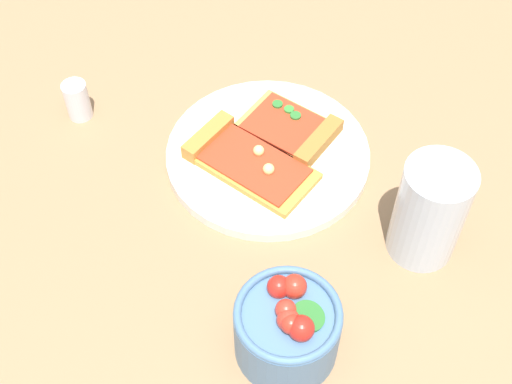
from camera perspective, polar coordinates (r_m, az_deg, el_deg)
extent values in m
plane|color=#93704C|center=(0.86, -0.25, 3.01)|extent=(2.40, 2.40, 0.00)
cylinder|color=silver|center=(0.85, 0.97, 3.04)|extent=(0.25, 0.25, 0.01)
cube|color=gold|center=(0.83, -0.37, 2.19)|extent=(0.14, 0.17, 0.01)
cube|color=#B77A33|center=(0.85, -3.92, 4.50)|extent=(0.08, 0.06, 0.02)
cube|color=red|center=(0.82, -0.37, 2.43)|extent=(0.12, 0.15, 0.00)
sphere|color=#F2D87F|center=(0.83, 0.12, 3.36)|extent=(0.01, 0.01, 0.01)
sphere|color=#F2D87F|center=(0.81, 1.02, 1.88)|extent=(0.01, 0.01, 0.01)
cube|color=gold|center=(0.87, 2.54, 5.18)|extent=(0.13, 0.14, 0.01)
cube|color=#A36B2D|center=(0.85, 5.13, 4.08)|extent=(0.08, 0.06, 0.02)
cube|color=red|center=(0.86, 2.55, 5.43)|extent=(0.11, 0.12, 0.00)
cylinder|color=#388433|center=(0.88, 2.71, 6.74)|extent=(0.01, 0.01, 0.00)
cylinder|color=#2D722D|center=(0.88, 1.76, 7.16)|extent=(0.01, 0.01, 0.00)
cylinder|color=#2D722D|center=(0.87, 3.24, 6.23)|extent=(0.01, 0.01, 0.00)
cylinder|color=#4C7299|center=(0.69, 2.53, -11.26)|extent=(0.10, 0.10, 0.07)
torus|color=#4C7299|center=(0.66, 2.64, -9.85)|extent=(0.10, 0.10, 0.01)
sphere|color=red|center=(0.65, 2.64, -10.35)|extent=(0.02, 0.02, 0.02)
sphere|color=red|center=(0.65, 2.85, -10.67)|extent=(0.02, 0.02, 0.02)
sphere|color=red|center=(0.65, 2.44, -9.55)|extent=(0.02, 0.02, 0.02)
sphere|color=red|center=(0.67, 1.86, -7.72)|extent=(0.02, 0.02, 0.02)
sphere|color=red|center=(0.67, 3.15, -7.68)|extent=(0.02, 0.02, 0.02)
sphere|color=red|center=(0.64, 3.71, -11.02)|extent=(0.02, 0.02, 0.02)
cylinder|color=#2D722D|center=(0.66, 4.26, -10.06)|extent=(0.04, 0.04, 0.01)
cylinder|color=silver|center=(0.75, 13.96, -1.55)|extent=(0.07, 0.07, 0.13)
cylinder|color=#592D0F|center=(0.76, 13.76, -2.18)|extent=(0.06, 0.06, 0.09)
cube|color=white|center=(0.74, 14.74, 0.29)|extent=(0.02, 0.02, 0.02)
cube|color=white|center=(0.74, 13.63, 0.31)|extent=(0.03, 0.03, 0.02)
cylinder|color=silver|center=(0.92, -14.35, 7.25)|extent=(0.03, 0.03, 0.05)
cone|color=silver|center=(0.89, -14.75, 8.69)|extent=(0.03, 0.03, 0.01)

